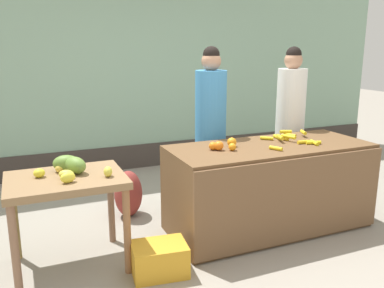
{
  "coord_description": "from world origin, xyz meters",
  "views": [
    {
      "loc": [
        -1.71,
        -3.29,
        1.82
      ],
      "look_at": [
        -0.24,
        0.15,
        0.92
      ],
      "focal_mm": 38.19,
      "sensor_mm": 36.0,
      "label": 1
    }
  ],
  "objects_px": {
    "produce_sack": "(128,194)",
    "produce_crate": "(159,259)",
    "vendor_woman_blue_shirt": "(210,130)",
    "vendor_woman_white_shirt": "(290,124)"
  },
  "relations": [
    {
      "from": "vendor_woman_blue_shirt",
      "to": "produce_sack",
      "type": "distance_m",
      "value": 1.13
    },
    {
      "from": "vendor_woman_white_shirt",
      "to": "produce_sack",
      "type": "distance_m",
      "value": 2.07
    },
    {
      "from": "produce_sack",
      "to": "vendor_woman_blue_shirt",
      "type": "bearing_deg",
      "value": -10.97
    },
    {
      "from": "vendor_woman_white_shirt",
      "to": "produce_crate",
      "type": "height_order",
      "value": "vendor_woman_white_shirt"
    },
    {
      "from": "vendor_woman_white_shirt",
      "to": "produce_sack",
      "type": "xyz_separation_m",
      "value": [
        -1.95,
        0.18,
        -0.66
      ]
    },
    {
      "from": "produce_sack",
      "to": "produce_crate",
      "type": "bearing_deg",
      "value": -93.29
    },
    {
      "from": "produce_crate",
      "to": "produce_sack",
      "type": "relative_size",
      "value": 0.87
    },
    {
      "from": "vendor_woman_blue_shirt",
      "to": "produce_sack",
      "type": "xyz_separation_m",
      "value": [
        -0.9,
        0.17,
        -0.66
      ]
    },
    {
      "from": "vendor_woman_blue_shirt",
      "to": "produce_sack",
      "type": "height_order",
      "value": "vendor_woman_blue_shirt"
    },
    {
      "from": "vendor_woman_blue_shirt",
      "to": "produce_crate",
      "type": "height_order",
      "value": "vendor_woman_blue_shirt"
    }
  ]
}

